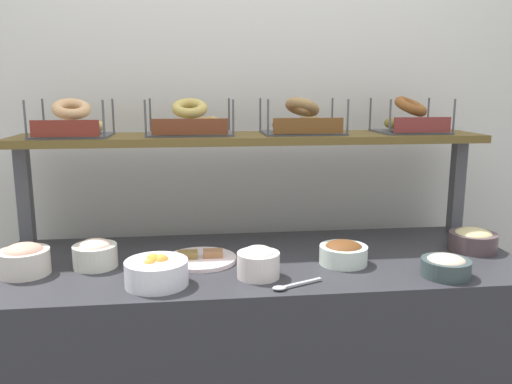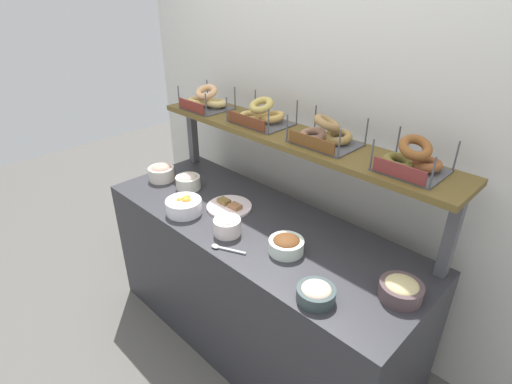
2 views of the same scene
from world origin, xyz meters
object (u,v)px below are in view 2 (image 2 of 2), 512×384
bowl_chocolate_spread (286,245)px  serving_plate_white (229,207)px  bagel_basket_everything (325,134)px  bagel_basket_cinnamon_raisin (412,161)px  bowl_hummus (401,289)px  bowl_lox_spread (161,172)px  bowl_fruit_salad (184,206)px  serving_spoon_near_plate (223,248)px  bagel_basket_sesame (261,115)px  bowl_tuna_salad (316,293)px  bagel_basket_plain (206,101)px  bowl_cream_cheese (227,225)px  bowl_potato_salad (188,181)px

bowl_chocolate_spread → serving_plate_white: 0.51m
bowl_chocolate_spread → bagel_basket_everything: (-0.08, 0.36, 0.44)m
bagel_basket_cinnamon_raisin → bowl_hummus: bearing=-58.2°
bowl_lox_spread → bagel_basket_everything: size_ratio=0.51×
bowl_fruit_salad → serving_spoon_near_plate: (0.41, -0.08, -0.04)m
bagel_basket_sesame → bowl_hummus: bearing=-14.5°
bowl_tuna_salad → bagel_basket_sesame: bagel_basket_sesame is taller
bowl_chocolate_spread → bowl_tuna_salad: bearing=-28.4°
bowl_lox_spread → serving_spoon_near_plate: 0.89m
bowl_tuna_salad → serving_plate_white: (-0.80, 0.24, -0.03)m
serving_plate_white → bagel_basket_plain: bearing=151.6°
bowl_fruit_salad → bowl_chocolate_spread: bearing=10.9°
bowl_cream_cheese → bagel_basket_sesame: size_ratio=0.42×
bowl_fruit_salad → bowl_tuna_salad: bearing=-2.3°
bowl_potato_salad → serving_plate_white: bearing=1.7°
bowl_tuna_salad → bowl_lox_spread: bearing=172.4°
bowl_cream_cheese → serving_spoon_near_plate: bearing=-51.3°
bowl_lox_spread → bowl_tuna_salad: 1.40m
bagel_basket_sesame → bowl_chocolate_spread: bearing=-34.7°
bowl_fruit_salad → bowl_hummus: bearing=10.4°
bowl_lox_spread → serving_plate_white: bearing=5.7°
bowl_hummus → bagel_basket_everything: size_ratio=0.55×
bagel_basket_sesame → bagel_basket_cinnamon_raisin: bearing=-0.5°
bowl_cream_cheese → bagel_basket_everything: (0.23, 0.46, 0.43)m
bowl_hummus → bowl_chocolate_spread: size_ratio=1.05×
bowl_hummus → bagel_basket_cinnamon_raisin: bearing=121.8°
bowl_tuna_salad → bagel_basket_plain: bagel_basket_plain is taller
bowl_potato_salad → bowl_lox_spread: size_ratio=0.92×
bowl_fruit_salad → bowl_chocolate_spread: bowl_fruit_salad is taller
bowl_lox_spread → bagel_basket_sesame: bagel_basket_sesame is taller
bowl_lox_spread → bowl_chocolate_spread: bowl_lox_spread is taller
bowl_cream_cheese → bowl_tuna_salad: (0.62, -0.07, -0.02)m
bowl_lox_spread → bowl_cream_cheese: size_ratio=1.17×
bowl_potato_salad → bagel_basket_sesame: size_ratio=0.45×
bowl_potato_salad → bowl_chocolate_spread: bowl_potato_salad is taller
bowl_tuna_salad → bagel_basket_cinnamon_raisin: bagel_basket_cinnamon_raisin is taller
bowl_chocolate_spread → bagel_basket_sesame: bagel_basket_sesame is taller
bowl_fruit_salad → bagel_basket_plain: size_ratio=0.70×
bowl_hummus → bagel_basket_cinnamon_raisin: bagel_basket_cinnamon_raisin is taller
bowl_hummus → bowl_tuna_salad: size_ratio=1.11×
bowl_potato_salad → bagel_basket_cinnamon_raisin: size_ratio=0.55×
bowl_hummus → bagel_basket_sesame: bearing=165.5°
bowl_chocolate_spread → bagel_basket_cinnamon_raisin: size_ratio=0.62×
bowl_potato_salad → bowl_tuna_salad: 1.19m
serving_plate_white → bagel_basket_everything: bearing=34.0°
bowl_cream_cheese → bowl_chocolate_spread: bearing=16.8°
bowl_tuna_salad → bagel_basket_plain: (-1.27, 0.50, 0.44)m
bowl_hummus → bagel_basket_everything: 0.80m
bowl_fruit_salad → bowl_tuna_salad: bowl_fruit_salad is taller
serving_plate_white → bagel_basket_everything: 0.69m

